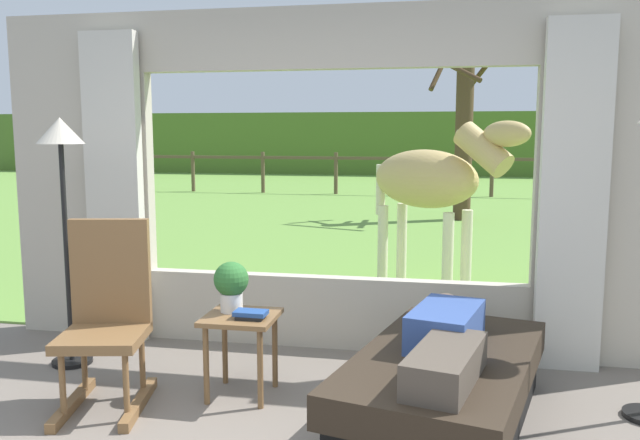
% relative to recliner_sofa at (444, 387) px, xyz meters
% --- Properties ---
extents(back_wall_with_window, '(5.20, 0.12, 2.55)m').
position_rel_recliner_sofa_xyz_m(back_wall_with_window, '(-0.86, 1.20, 1.03)').
color(back_wall_with_window, '#BCB29E').
rests_on(back_wall_with_window, ground_plane).
extents(curtain_panel_left, '(0.44, 0.10, 2.40)m').
position_rel_recliner_sofa_xyz_m(curtain_panel_left, '(-2.55, 1.06, 0.98)').
color(curtain_panel_left, beige).
rests_on(curtain_panel_left, ground_plane).
extents(curtain_panel_right, '(0.44, 0.10, 2.40)m').
position_rel_recliner_sofa_xyz_m(curtain_panel_right, '(0.83, 1.06, 0.98)').
color(curtain_panel_right, beige).
rests_on(curtain_panel_right, ground_plane).
extents(outdoor_pasture_lawn, '(36.00, 21.68, 0.02)m').
position_rel_recliner_sofa_xyz_m(outdoor_pasture_lawn, '(-0.86, 12.10, -0.21)').
color(outdoor_pasture_lawn, olive).
rests_on(outdoor_pasture_lawn, ground_plane).
extents(distant_hill_ridge, '(36.00, 2.00, 2.40)m').
position_rel_recliner_sofa_xyz_m(distant_hill_ridge, '(-0.86, 21.94, 0.98)').
color(distant_hill_ridge, '#4D6E28').
rests_on(distant_hill_ridge, ground_plane).
extents(recliner_sofa, '(1.28, 1.87, 0.42)m').
position_rel_recliner_sofa_xyz_m(recliner_sofa, '(0.00, 0.00, 0.00)').
color(recliner_sofa, black).
rests_on(recliner_sofa, ground_plane).
extents(reclining_person, '(0.47, 1.43, 0.22)m').
position_rel_recliner_sofa_xyz_m(reclining_person, '(0.00, -0.05, 0.30)').
color(reclining_person, '#334C8C').
rests_on(reclining_person, recliner_sofa).
extents(rocking_chair, '(0.59, 0.76, 1.12)m').
position_rel_recliner_sofa_xyz_m(rocking_chair, '(-2.01, -0.07, 0.33)').
color(rocking_chair, brown).
rests_on(rocking_chair, ground_plane).
extents(side_table, '(0.44, 0.44, 0.52)m').
position_rel_recliner_sofa_xyz_m(side_table, '(-1.25, 0.18, 0.21)').
color(side_table, brown).
rests_on(side_table, ground_plane).
extents(potted_plant, '(0.22, 0.22, 0.32)m').
position_rel_recliner_sofa_xyz_m(potted_plant, '(-1.33, 0.24, 0.48)').
color(potted_plant, silver).
rests_on(potted_plant, side_table).
extents(book_stack, '(0.20, 0.14, 0.05)m').
position_rel_recliner_sofa_xyz_m(book_stack, '(-1.17, 0.12, 0.33)').
color(book_stack, black).
rests_on(book_stack, side_table).
extents(floor_lamp_left, '(0.32, 0.32, 1.75)m').
position_rel_recliner_sofa_xyz_m(floor_lamp_left, '(-2.62, 0.48, 1.19)').
color(floor_lamp_left, black).
rests_on(floor_lamp_left, ground_plane).
extents(horse, '(1.67, 1.34, 1.73)m').
position_rel_recliner_sofa_xyz_m(horse, '(-0.16, 3.12, 0.94)').
color(horse, tan).
rests_on(horse, outdoor_pasture_lawn).
extents(pasture_tree, '(1.54, 1.72, 3.61)m').
position_rel_recliner_sofa_xyz_m(pasture_tree, '(0.28, 8.74, 1.54)').
color(pasture_tree, '#4C3823').
rests_on(pasture_tree, outdoor_pasture_lawn).
extents(pasture_fence_line, '(16.10, 0.10, 1.10)m').
position_rel_recliner_sofa_xyz_m(pasture_fence_line, '(-0.86, 13.28, 0.53)').
color(pasture_fence_line, brown).
rests_on(pasture_fence_line, outdoor_pasture_lawn).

